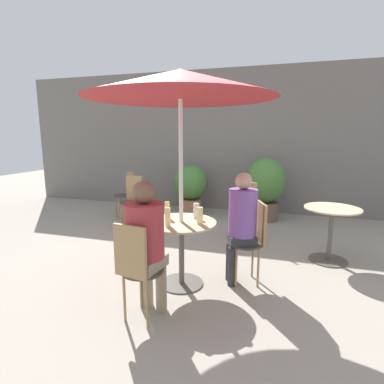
{
  "coord_description": "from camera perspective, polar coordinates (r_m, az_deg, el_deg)",
  "views": [
    {
      "loc": [
        1.03,
        -3.01,
        1.62
      ],
      "look_at": [
        0.04,
        0.31,
        0.97
      ],
      "focal_mm": 28.0,
      "sensor_mm": 36.0,
      "label": 1
    }
  ],
  "objects": [
    {
      "name": "potted_plant_0",
      "position": [
        6.25,
        -0.28,
        1.19
      ],
      "size": [
        0.71,
        0.71,
        1.03
      ],
      "color": "#93664C",
      "rests_on": "ground_plane"
    },
    {
      "name": "bistro_chair_1",
      "position": [
        3.37,
        11.64,
        -8.08
      ],
      "size": [
        0.41,
        0.4,
        0.91
      ],
      "rotation": [
        0.0,
        0.0,
        -1.22
      ],
      "color": "#42382D",
      "rests_on": "ground_plane"
    },
    {
      "name": "umbrella",
      "position": [
        3.12,
        -2.24,
        19.79
      ],
      "size": [
        1.91,
        1.91,
        2.26
      ],
      "color": "silver",
      "rests_on": "ground_plane"
    },
    {
      "name": "cafe_table_near",
      "position": [
        3.28,
        -2.03,
        -8.99
      ],
      "size": [
        0.75,
        0.75,
        0.72
      ],
      "color": "#514C47",
      "rests_on": "ground_plane"
    },
    {
      "name": "beer_glass_1",
      "position": [
        3.03,
        -4.66,
        -4.77
      ],
      "size": [
        0.06,
        0.06,
        0.19
      ],
      "color": "beige",
      "rests_on": "cafe_table_near"
    },
    {
      "name": "storefront_wall",
      "position": [
        6.55,
        7.71,
        9.53
      ],
      "size": [
        10.0,
        0.06,
        3.0
      ],
      "color": "slate",
      "rests_on": "ground_plane"
    },
    {
      "name": "beer_glass_3",
      "position": [
        3.32,
        0.82,
        -3.58
      ],
      "size": [
        0.07,
        0.07,
        0.17
      ],
      "color": "silver",
      "rests_on": "cafe_table_near"
    },
    {
      "name": "seated_person_1",
      "position": [
        3.28,
        9.39,
        -4.98
      ],
      "size": [
        0.36,
        0.34,
        1.24
      ],
      "rotation": [
        0.0,
        0.0,
        -1.22
      ],
      "color": "#2D2D33",
      "rests_on": "ground_plane"
    },
    {
      "name": "beer_glass_0",
      "position": [
        3.33,
        -4.75,
        -3.43
      ],
      "size": [
        0.06,
        0.06,
        0.19
      ],
      "color": "#DBC65B",
      "rests_on": "cafe_table_near"
    },
    {
      "name": "bistro_chair_2",
      "position": [
        6.1,
        -12.24,
        0.3
      ],
      "size": [
        0.42,
        0.43,
        0.91
      ],
      "rotation": [
        0.0,
        0.0,
        5.52
      ],
      "color": "#42382D",
      "rests_on": "ground_plane"
    },
    {
      "name": "bistro_chair_3",
      "position": [
        5.48,
        -11.26,
        -0.82
      ],
      "size": [
        0.37,
        0.37,
        0.91
      ],
      "rotation": [
        0.0,
        0.0,
        6.28
      ],
      "color": "#42382D",
      "rests_on": "ground_plane"
    },
    {
      "name": "ground_plane",
      "position": [
        3.57,
        -2.09,
        -16.32
      ],
      "size": [
        20.0,
        20.0,
        0.0
      ],
      "primitive_type": "plane",
      "color": "gray"
    },
    {
      "name": "beer_glass_2",
      "position": [
        3.11,
        1.49,
        -4.52
      ],
      "size": [
        0.07,
        0.07,
        0.18
      ],
      "color": "beige",
      "rests_on": "cafe_table_near"
    },
    {
      "name": "bistro_chair_0",
      "position": [
        2.65,
        -10.52,
        -13.39
      ],
      "size": [
        0.37,
        0.39,
        0.91
      ],
      "rotation": [
        0.0,
        0.0,
        -3.32
      ],
      "color": "#42382D",
      "rests_on": "ground_plane"
    },
    {
      "name": "cafe_table_far",
      "position": [
        4.27,
        24.97,
        -5.63
      ],
      "size": [
        0.69,
        0.69,
        0.72
      ],
      "color": "#514C47",
      "rests_on": "ground_plane"
    },
    {
      "name": "seated_person_0",
      "position": [
        2.69,
        -8.81,
        -8.61
      ],
      "size": [
        0.34,
        0.38,
        1.25
      ],
      "rotation": [
        0.0,
        0.0,
        2.97
      ],
      "color": "gray",
      "rests_on": "ground_plane"
    },
    {
      "name": "potted_plant_1",
      "position": [
        5.92,
        13.83,
        1.25
      ],
      "size": [
        0.75,
        0.75,
        1.21
      ],
      "color": "brown",
      "rests_on": "ground_plane"
    },
    {
      "name": "bistro_chair_4",
      "position": [
        4.8,
        10.12,
        -2.41
      ],
      "size": [
        0.43,
        0.42,
        0.91
      ],
      "rotation": [
        0.0,
        0.0,
        5.44
      ],
      "color": "#42382D",
      "rests_on": "ground_plane"
    }
  ]
}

